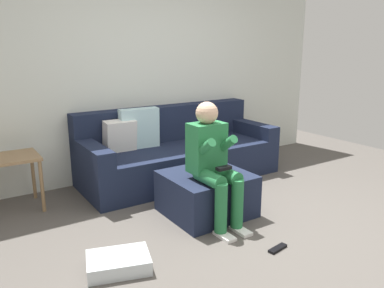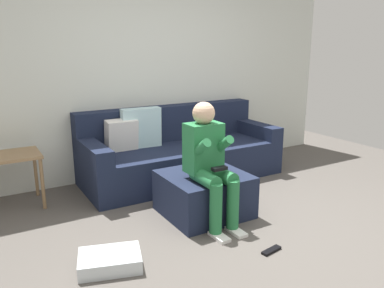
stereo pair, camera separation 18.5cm
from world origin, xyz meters
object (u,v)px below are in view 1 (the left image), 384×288
(couch_sectional, at_px, (176,153))
(side_table, at_px, (6,165))
(person_seated, at_px, (213,159))
(remote_near_ottoman, at_px, (278,248))
(ottoman, at_px, (206,194))
(storage_bin, at_px, (118,263))

(couch_sectional, distance_m, side_table, 1.92)
(side_table, bearing_deg, person_seated, -40.57)
(side_table, xyz_separation_m, remote_near_ottoman, (1.69, -2.03, -0.47))
(ottoman, height_order, storage_bin, ottoman)
(side_table, relative_size, remote_near_ottoman, 3.13)
(ottoman, relative_size, remote_near_ottoman, 4.04)
(couch_sectional, distance_m, person_seated, 1.37)
(ottoman, bearing_deg, couch_sectional, 74.46)
(storage_bin, relative_size, side_table, 0.76)
(person_seated, relative_size, remote_near_ottoman, 5.88)
(ottoman, distance_m, remote_near_ottoman, 0.92)
(couch_sectional, bearing_deg, storage_bin, -132.47)
(ottoman, xyz_separation_m, side_table, (-1.61, 1.13, 0.27))
(storage_bin, bearing_deg, side_table, 107.19)
(ottoman, distance_m, storage_bin, 1.22)
(ottoman, distance_m, side_table, 1.98)
(couch_sectional, bearing_deg, person_seated, -106.17)
(storage_bin, distance_m, remote_near_ottoman, 1.28)
(couch_sectional, xyz_separation_m, storage_bin, (-1.42, -1.55, -0.27))
(person_seated, bearing_deg, remote_near_ottoman, -78.25)
(storage_bin, bearing_deg, couch_sectional, 47.53)
(storage_bin, height_order, remote_near_ottoman, storage_bin)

